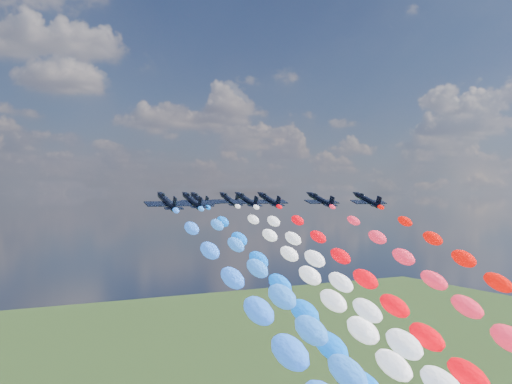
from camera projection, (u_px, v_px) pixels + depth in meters
jet_0 at (167, 202)px, 120.18m from camera, size 9.36×12.79×6.51m
jet_1 at (192, 201)px, 132.15m from camera, size 9.51×12.90×6.51m
jet_2 at (200, 200)px, 145.82m from camera, size 9.36×12.79×6.51m
trail_2 at (349, 384)px, 91.96m from camera, size 5.83×117.39×58.51m
jet_3 at (247, 200)px, 147.55m from camera, size 10.09×13.31×6.51m
trail_3 at (421, 380)px, 93.68m from camera, size 5.83×117.39×58.51m
jet_4 at (229, 200)px, 157.04m from camera, size 9.44×12.85×6.51m
trail_4 at (378, 363)px, 103.18m from camera, size 5.83×117.39×58.51m
jet_5 at (269, 200)px, 152.14m from camera, size 9.79×13.10×6.51m
trail_5 at (447, 372)px, 98.28m from camera, size 5.83×117.39×58.51m
jet_6 at (321, 200)px, 150.79m from camera, size 10.19×13.38×6.51m
jet_7 at (367, 200)px, 147.30m from camera, size 9.53×12.91×6.51m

